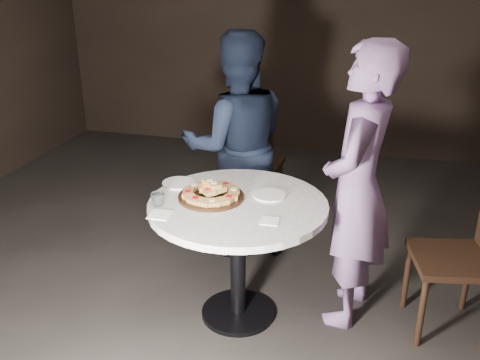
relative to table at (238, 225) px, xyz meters
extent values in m
plane|color=black|center=(-0.14, 0.00, -0.69)|extent=(7.00, 7.00, 0.00)
cylinder|color=black|center=(0.00, 0.00, -0.67)|extent=(0.53, 0.53, 0.03)
cylinder|color=black|center=(0.00, 0.00, -0.26)|extent=(0.11, 0.11, 0.77)
cylinder|color=silver|center=(0.00, 0.00, 0.13)|extent=(1.21, 1.21, 0.04)
cylinder|color=black|center=(-0.18, 0.02, 0.17)|extent=(0.44, 0.44, 0.02)
cube|color=#A3763F|center=(-0.05, -0.04, 0.19)|extent=(0.09, 0.10, 0.04)
cylinder|color=red|center=(-0.05, -0.04, 0.21)|extent=(0.05, 0.05, 0.01)
cube|color=#A3763F|center=(-0.04, 0.02, 0.19)|extent=(0.08, 0.10, 0.04)
cube|color=#A3763F|center=(-0.05, 0.07, 0.19)|extent=(0.09, 0.11, 0.04)
cylinder|color=beige|center=(-0.05, 0.07, 0.21)|extent=(0.05, 0.05, 0.01)
cube|color=#A3763F|center=(-0.08, 0.12, 0.19)|extent=(0.11, 0.11, 0.04)
cube|color=#A3763F|center=(-0.12, 0.15, 0.19)|extent=(0.11, 0.10, 0.04)
cylinder|color=red|center=(-0.12, 0.15, 0.21)|extent=(0.06, 0.06, 0.01)
cube|color=#A3763F|center=(-0.18, 0.16, 0.19)|extent=(0.09, 0.08, 0.04)
cube|color=#A3763F|center=(-0.23, 0.15, 0.19)|extent=(0.10, 0.09, 0.04)
cylinder|color=red|center=(-0.23, 0.15, 0.21)|extent=(0.05, 0.05, 0.01)
cube|color=#A3763F|center=(-0.28, 0.12, 0.19)|extent=(0.11, 0.11, 0.04)
cube|color=#A3763F|center=(-0.31, 0.08, 0.19)|extent=(0.10, 0.11, 0.04)
cylinder|color=beige|center=(-0.31, 0.08, 0.21)|extent=(0.05, 0.05, 0.01)
cube|color=#A3763F|center=(-0.32, 0.02, 0.19)|extent=(0.08, 0.10, 0.04)
cube|color=#A3763F|center=(-0.31, -0.03, 0.19)|extent=(0.08, 0.10, 0.04)
cylinder|color=red|center=(-0.31, -0.03, 0.21)|extent=(0.05, 0.05, 0.01)
cube|color=#A3763F|center=(-0.28, -0.08, 0.19)|extent=(0.11, 0.11, 0.04)
cube|color=#A3763F|center=(-0.24, -0.11, 0.19)|extent=(0.11, 0.10, 0.04)
cylinder|color=red|center=(-0.24, -0.11, 0.21)|extent=(0.05, 0.05, 0.01)
cube|color=#A3763F|center=(-0.18, -0.13, 0.19)|extent=(0.10, 0.08, 0.04)
cube|color=#A3763F|center=(-0.13, -0.12, 0.19)|extent=(0.11, 0.10, 0.04)
cylinder|color=beige|center=(-0.13, -0.12, 0.21)|extent=(0.05, 0.05, 0.01)
cube|color=#A3763F|center=(-0.08, -0.09, 0.19)|extent=(0.11, 0.11, 0.04)
cube|color=#A3763F|center=(-0.13, 0.02, 0.22)|extent=(0.11, 0.11, 0.04)
cylinder|color=#2D6B1E|center=(-0.13, 0.02, 0.24)|extent=(0.06, 0.06, 0.01)
cube|color=#A3763F|center=(-0.18, 0.06, 0.22)|extent=(0.11, 0.10, 0.03)
cylinder|color=beige|center=(-0.18, 0.06, 0.24)|extent=(0.05, 0.05, 0.01)
cube|color=#A3763F|center=(-0.23, 0.02, 0.22)|extent=(0.10, 0.11, 0.04)
cylinder|color=orange|center=(-0.23, 0.02, 0.24)|extent=(0.05, 0.05, 0.01)
cube|color=#A3763F|center=(-0.18, -0.03, 0.22)|extent=(0.11, 0.11, 0.04)
cylinder|color=red|center=(-0.18, -0.03, 0.24)|extent=(0.06, 0.06, 0.01)
cube|color=#A3763F|center=(-0.16, 0.01, 0.25)|extent=(0.11, 0.11, 0.04)
cylinder|color=beige|center=(-0.16, 0.01, 0.27)|extent=(0.06, 0.06, 0.01)
cube|color=#A3763F|center=(-0.19, 0.04, 0.25)|extent=(0.11, 0.11, 0.04)
cylinder|color=beige|center=(-0.19, 0.04, 0.27)|extent=(0.06, 0.06, 0.01)
cylinder|color=white|center=(-0.46, 0.18, 0.16)|extent=(0.22, 0.22, 0.01)
cylinder|color=white|center=(0.17, 0.14, 0.16)|extent=(0.21, 0.21, 0.01)
imported|color=silver|center=(-0.46, -0.17, 0.20)|extent=(0.10, 0.10, 0.08)
cube|color=white|center=(-0.40, -0.29, 0.16)|extent=(0.13, 0.13, 0.01)
cube|color=white|center=(0.24, -0.20, 0.16)|extent=(0.11, 0.11, 0.01)
cube|color=black|center=(-0.26, 1.50, -0.18)|extent=(0.50, 0.50, 0.05)
cube|color=black|center=(-0.27, 1.26, 0.08)|extent=(0.48, 0.07, 0.51)
cylinder|color=black|center=(-0.04, 1.69, -0.43)|extent=(0.04, 0.04, 0.51)
cylinder|color=black|center=(-0.45, 1.71, -0.43)|extent=(0.04, 0.04, 0.51)
cylinder|color=black|center=(-0.07, 1.28, -0.43)|extent=(0.04, 0.04, 0.51)
cylinder|color=black|center=(-0.47, 1.31, -0.43)|extent=(0.04, 0.04, 0.51)
cube|color=black|center=(1.32, 0.22, -0.18)|extent=(0.55, 0.55, 0.04)
cylinder|color=black|center=(1.09, 0.38, -0.43)|extent=(0.05, 0.05, 0.50)
cylinder|color=black|center=(1.17, -0.01, -0.43)|extent=(0.05, 0.05, 0.50)
cylinder|color=black|center=(1.48, 0.46, -0.43)|extent=(0.05, 0.05, 0.50)
imported|color=black|center=(-0.26, 0.91, 0.20)|extent=(1.05, 0.95, 1.78)
imported|color=slate|center=(0.71, 0.22, 0.23)|extent=(0.54, 0.73, 1.84)
camera|label=1|loc=(0.78, -2.90, 1.57)|focal=40.00mm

